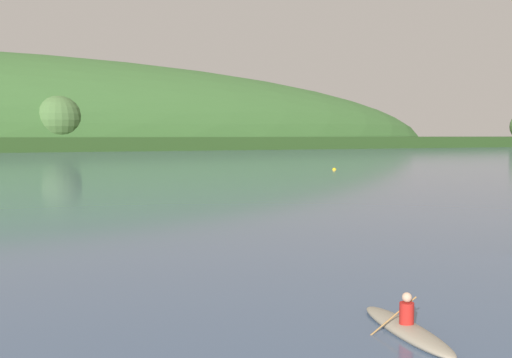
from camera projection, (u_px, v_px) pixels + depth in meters
The scene contains 2 objects.
canoe_with_paddler at pixel (406, 328), 13.17m from camera, with size 1.59×3.68×1.02m.
mooring_buoy_midchannel at pixel (334, 170), 75.94m from camera, with size 0.50×0.50×0.58m.
Camera 1 is at (-13.51, 3.06, 4.35)m, focal length 41.96 mm.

